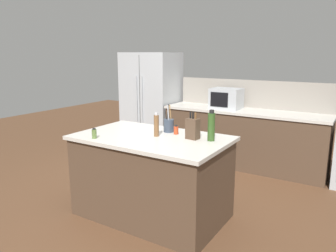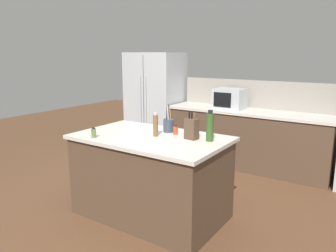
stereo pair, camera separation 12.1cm
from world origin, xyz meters
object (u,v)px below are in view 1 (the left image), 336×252
(utensil_crock, at_px, (169,125))
(knife_block, at_px, (193,128))
(refrigerator, at_px, (151,102))
(olive_oil_bottle, at_px, (211,126))
(spice_jar_oregano, at_px, (94,134))
(microwave, at_px, (226,98))
(spice_jar_paprika, at_px, (176,130))
(pepper_grinder, at_px, (156,125))

(utensil_crock, bearing_deg, knife_block, -19.15)
(refrigerator, bearing_deg, olive_oil_bottle, -43.27)
(knife_block, xyz_separation_m, spice_jar_oregano, (-0.91, -0.54, -0.06))
(microwave, height_order, spice_jar_paprika, microwave)
(spice_jar_paprika, height_order, spice_jar_oregano, spice_jar_oregano)
(microwave, distance_m, utensil_crock, 1.92)
(knife_block, distance_m, olive_oil_bottle, 0.20)
(utensil_crock, distance_m, spice_jar_oregano, 0.85)
(pepper_grinder, relative_size, spice_jar_oregano, 2.36)
(olive_oil_bottle, bearing_deg, spice_jar_paprika, 173.84)
(refrigerator, relative_size, spice_jar_paprika, 17.52)
(olive_oil_bottle, bearing_deg, refrigerator, 136.73)
(refrigerator, xyz_separation_m, olive_oil_bottle, (2.20, -2.07, 0.17))
(microwave, bearing_deg, spice_jar_oregano, -99.87)
(refrigerator, distance_m, spice_jar_paprika, 2.67)
(refrigerator, xyz_separation_m, spice_jar_oregano, (1.09, -2.64, 0.07))
(olive_oil_bottle, bearing_deg, spice_jar_oregano, -152.60)
(knife_block, relative_size, spice_jar_oregano, 2.58)
(olive_oil_bottle, bearing_deg, utensil_crock, 170.38)
(microwave, height_order, pepper_grinder, microwave)
(refrigerator, height_order, spice_jar_paprika, refrigerator)
(olive_oil_bottle, bearing_deg, microwave, 107.97)
(refrigerator, height_order, olive_oil_bottle, refrigerator)
(knife_block, height_order, utensil_crock, utensil_crock)
(pepper_grinder, bearing_deg, spice_jar_oregano, -140.48)
(refrigerator, bearing_deg, pepper_grinder, -53.99)
(microwave, relative_size, spice_jar_oregano, 4.29)
(spice_jar_paprika, bearing_deg, knife_block, -18.12)
(spice_jar_paprika, relative_size, spice_jar_oregano, 0.94)
(refrigerator, bearing_deg, utensil_crock, -50.62)
(olive_oil_bottle, height_order, spice_jar_paprika, olive_oil_bottle)
(utensil_crock, height_order, spice_jar_oregano, utensil_crock)
(spice_jar_paprika, bearing_deg, microwave, 95.83)
(knife_block, height_order, olive_oil_bottle, olive_oil_bottle)
(spice_jar_paprika, xyz_separation_m, pepper_grinder, (-0.13, -0.20, 0.08))
(pepper_grinder, height_order, spice_jar_oregano, pepper_grinder)
(knife_block, bearing_deg, spice_jar_paprika, 168.22)
(refrigerator, xyz_separation_m, microwave, (1.55, -0.05, 0.18))
(olive_oil_bottle, bearing_deg, knife_block, -170.06)
(pepper_grinder, distance_m, spice_jar_oregano, 0.67)
(microwave, bearing_deg, olive_oil_bottle, -72.03)
(olive_oil_bottle, height_order, spice_jar_oregano, olive_oil_bottle)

